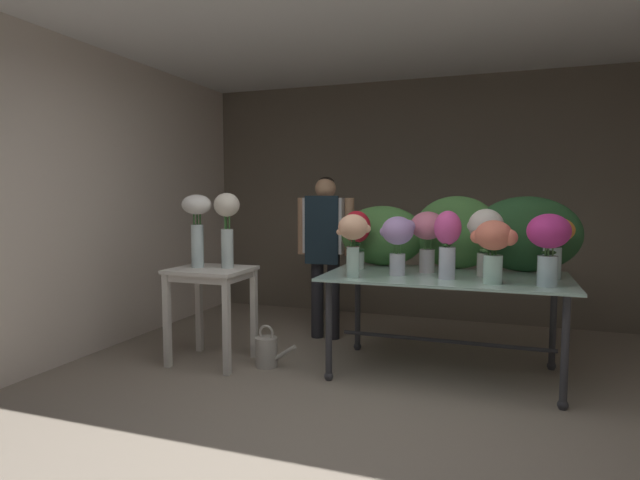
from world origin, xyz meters
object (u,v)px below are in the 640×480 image
vase_peach_lilies (353,236)px  vase_coral_carnations (494,244)px  vase_fuchsia_peonies (447,240)px  vase_rosy_stock (427,233)px  display_table_glass (445,289)px  florist (325,240)px  vase_sunset_ranunculus (553,238)px  vase_crimson_roses (356,233)px  vase_magenta_dahlias (549,239)px  vase_cream_lisianthus_tall (227,220)px  watering_can (267,351)px  vase_lilac_snapdragons (398,237)px  side_table_white (211,283)px  vase_white_roses_tall (197,219)px  vase_ivory_tulips (485,232)px

vase_peach_lilies → vase_coral_carnations: size_ratio=1.07×
vase_fuchsia_peonies → vase_rosy_stock: size_ratio=1.03×
display_table_glass → florist: bearing=150.7°
vase_sunset_ranunculus → vase_crimson_roses: bearing=179.0°
vase_magenta_dahlias → vase_cream_lisianthus_tall: (-2.43, -0.01, 0.09)m
vase_cream_lisianthus_tall → vase_fuchsia_peonies: bearing=3.0°
vase_fuchsia_peonies → watering_can: (-1.41, -0.10, -0.94)m
display_table_glass → vase_fuchsia_peonies: bearing=-81.4°
vase_lilac_snapdragons → watering_can: size_ratio=1.28×
side_table_white → vase_white_roses_tall: (-0.13, -0.00, 0.53)m
florist → vase_peach_lilies: (0.57, -1.03, 0.13)m
florist → vase_lilac_snapdragons: (0.86, -0.80, 0.11)m
vase_peach_lilies → vase_coral_carnations: 0.99m
display_table_glass → vase_ivory_tulips: size_ratio=3.56×
vase_magenta_dahlias → vase_white_roses_tall: bearing=-178.6°
side_table_white → vase_ivory_tulips: size_ratio=1.56×
vase_peach_lilies → vase_crimson_roses: bearing=102.6°
display_table_glass → vase_coral_carnations: bearing=-39.0°
side_table_white → vase_cream_lisianthus_tall: 0.54m
vase_fuchsia_peonies → watering_can: size_ratio=1.41×
vase_sunset_ranunculus → vase_crimson_roses: size_ratio=0.95×
display_table_glass → vase_coral_carnations: vase_coral_carnations is taller
florist → watering_can: florist is taller
vase_white_roses_tall → vase_sunset_ranunculus: bearing=8.7°
vase_lilac_snapdragons → vase_white_roses_tall: (-1.64, -0.21, 0.12)m
florist → vase_cream_lisianthus_tall: florist is taller
vase_magenta_dahlias → vase_coral_carnations: bearing=-177.6°
florist → vase_ivory_tulips: 1.62m
vase_lilac_snapdragons → vase_crimson_roses: bearing=149.0°
vase_sunset_ranunculus → vase_rosy_stock: bearing=179.5°
vase_magenta_dahlias → watering_can: size_ratio=1.38×
vase_peach_lilies → watering_can: bearing=174.7°
display_table_glass → vase_coral_carnations: size_ratio=4.12×
vase_coral_carnations → vase_cream_lisianthus_tall: (-2.08, 0.01, 0.13)m
vase_ivory_tulips → vase_rosy_stock: (-0.44, 0.04, -0.01)m
vase_fuchsia_peonies → vase_coral_carnations: size_ratio=1.14×
side_table_white → vase_crimson_roses: (1.12, 0.44, 0.41)m
vase_ivory_tulips → watering_can: (-1.66, -0.34, -0.99)m
vase_crimson_roses → vase_ivory_tulips: bearing=-3.2°
side_table_white → vase_sunset_ranunculus: (2.61, 0.42, 0.41)m
vase_peach_lilies → vase_rosy_stock: bearing=42.6°
display_table_glass → vase_magenta_dahlias: 0.86m
vase_crimson_roses → vase_fuchsia_peonies: (0.77, -0.30, -0.01)m
vase_lilac_snapdragons → vase_magenta_dahlias: bearing=-7.8°
vase_magenta_dahlias → watering_can: 2.29m
side_table_white → vase_sunset_ranunculus: bearing=9.1°
vase_ivory_tulips → watering_can: 1.96m
vase_crimson_roses → vase_peach_lilies: vase_crimson_roses is taller
vase_fuchsia_peonies → vase_lilac_snapdragons: bearing=171.0°
vase_rosy_stock → vase_white_roses_tall: bearing=-166.9°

